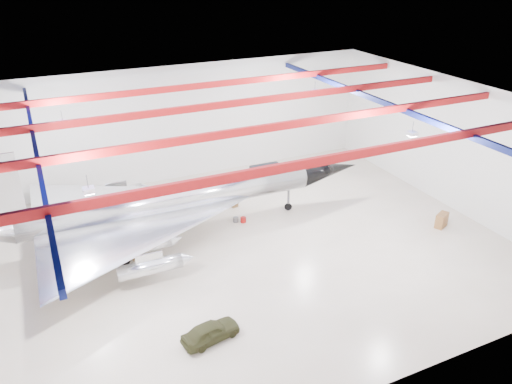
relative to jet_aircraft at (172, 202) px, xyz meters
name	(u,v)px	position (x,y,z in m)	size (l,w,h in m)	color
floor	(234,252)	(3.25, -4.43, -2.80)	(40.00, 40.00, 0.00)	#BCAC95
wall_back	(172,125)	(3.25, 10.57, 2.70)	(40.00, 40.00, 0.00)	silver
wall_right	(450,143)	(23.25, -4.43, 2.70)	(30.00, 30.00, 0.00)	silver
ceiling	(231,108)	(3.25, -4.43, 8.20)	(40.00, 40.00, 0.00)	#0A0F38
ceiling_structure	(231,118)	(3.25, -4.43, 7.53)	(39.50, 29.50, 1.08)	maroon
jet_aircraft	(172,202)	(0.00, 0.00, 0.00)	(31.23, 18.13, 8.52)	silver
jeep	(211,331)	(-1.57, -12.47, -2.21)	(1.39, 3.46, 1.18)	#35361B
desk	(442,220)	(19.99, -7.98, -2.21)	(1.28, 0.64, 1.17)	brown
crate_ply	(135,256)	(-3.64, -2.17, -2.62)	(0.52, 0.41, 0.36)	olive
toolbox_red	(187,202)	(2.53, 4.69, -2.64)	(0.46, 0.37, 0.32)	#A61110
engine_drum	(236,220)	(5.15, -0.21, -2.59)	(0.45, 0.45, 0.41)	#59595B
parts_bin	(234,205)	(6.10, 2.36, -2.60)	(0.56, 0.45, 0.39)	olive
crate_small	(136,215)	(-2.18, 4.13, -2.66)	(0.40, 0.32, 0.28)	#59595B
tool_chest	(243,220)	(5.70, -0.52, -2.58)	(0.48, 0.48, 0.43)	#A61110
spares_box	(218,196)	(5.49, 4.66, -2.63)	(0.37, 0.37, 0.33)	#59595B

